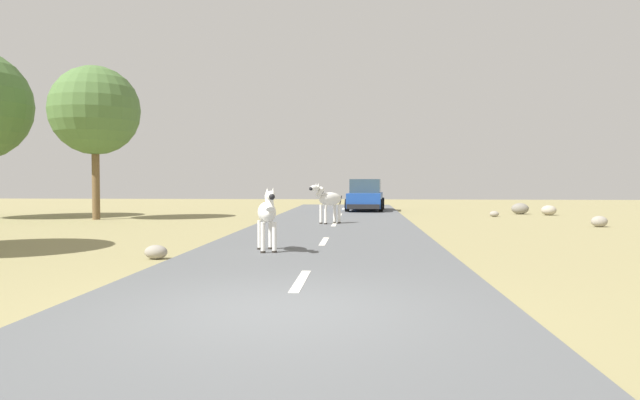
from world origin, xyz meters
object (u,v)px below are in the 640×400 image
(rock_1, at_px, (156,252))
(rock_3, at_px, (494,214))
(zebra_2, at_px, (328,200))
(car_0, at_px, (365,196))
(tree_2, at_px, (95,111))
(zebra_0, at_px, (267,213))
(rock_4, at_px, (599,221))
(rock_0, at_px, (520,209))
(rock_2, at_px, (549,210))

(rock_1, bearing_deg, rock_3, 54.81)
(zebra_2, bearing_deg, car_0, -53.20)
(zebra_2, bearing_deg, tree_2, 32.79)
(zebra_0, distance_m, rock_4, 13.69)
(zebra_2, xyz_separation_m, rock_3, (7.52, 5.48, -0.84))
(car_0, distance_m, rock_1, 20.15)
(zebra_2, bearing_deg, zebra_0, 129.28)
(rock_0, relative_size, rock_1, 1.75)
(tree_2, xyz_separation_m, rock_3, (17.80, 3.17, -4.59))
(rock_1, height_order, rock_2, rock_2)
(rock_3, bearing_deg, zebra_2, -143.89)
(zebra_2, bearing_deg, rock_0, -95.14)
(zebra_2, distance_m, rock_2, 12.54)
(rock_4, bearing_deg, rock_0, 94.47)
(zebra_2, relative_size, rock_3, 3.62)
(zebra_0, relative_size, rock_2, 2.12)
(rock_2, xyz_separation_m, rock_4, (-0.54, -7.13, -0.04))
(rock_0, bearing_deg, tree_2, -164.76)
(zebra_2, bearing_deg, rock_1, 117.34)
(zebra_0, height_order, rock_0, zebra_0)
(car_0, distance_m, rock_0, 8.14)
(tree_2, relative_size, rock_0, 7.74)
(zebra_0, relative_size, tree_2, 0.23)
(zebra_2, height_order, rock_0, zebra_2)
(tree_2, height_order, rock_0, tree_2)
(car_0, relative_size, rock_1, 9.06)
(tree_2, xyz_separation_m, rock_1, (7.12, -11.96, -4.57))
(zebra_2, height_order, rock_2, zebra_2)
(zebra_0, bearing_deg, tree_2, -65.83)
(zebra_2, height_order, tree_2, tree_2)
(rock_1, xyz_separation_m, rock_4, (13.08, 9.39, 0.05))
(zebra_2, bearing_deg, rock_2, -101.27)
(tree_2, bearing_deg, zebra_0, -49.32)
(car_0, bearing_deg, rock_0, 167.41)
(zebra_0, distance_m, rock_3, 16.42)
(rock_4, bearing_deg, tree_2, 172.75)
(zebra_2, relative_size, tree_2, 0.23)
(car_0, relative_size, rock_2, 6.17)
(rock_1, bearing_deg, car_0, 76.60)
(rock_3, height_order, rock_4, rock_4)
(zebra_0, height_order, car_0, car_0)
(zebra_0, distance_m, tree_2, 14.84)
(car_0, height_order, rock_2, car_0)
(rock_1, distance_m, rock_2, 21.41)
(rock_2, bearing_deg, rock_3, -154.83)
(zebra_0, relative_size, rock_0, 1.77)
(rock_1, distance_m, rock_3, 18.52)
(rock_2, xyz_separation_m, rock_3, (-2.95, -1.39, -0.11))
(car_0, relative_size, rock_0, 5.17)
(tree_2, height_order, rock_1, tree_2)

